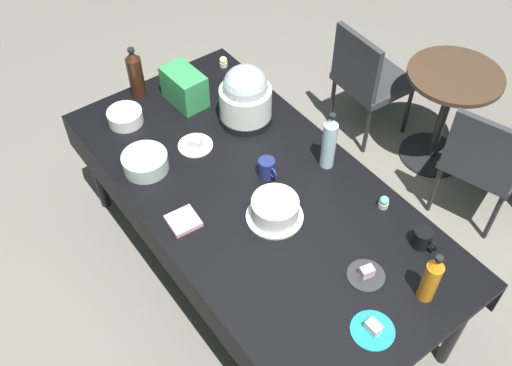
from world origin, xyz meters
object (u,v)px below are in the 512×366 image
dessert_plate_teal (373,329)px  maroon_chair_left (367,76)px  round_cafe_table (447,101)px  coffee_mug_black (423,238)px  dessert_plate_cream (195,145)px  slow_cooker (245,97)px  cupcake_mint (223,62)px  frosted_layer_cake (275,209)px  soda_bottle_cola (135,74)px  soda_bottle_water (329,142)px  soda_carton (184,87)px  potluck_table (256,198)px  maroon_chair_right (484,158)px  ceramic_snack_bowl (125,117)px  glass_salad_bowl (145,162)px  cupcake_rose (239,74)px  cupcake_vanilla (384,202)px  soda_bottle_orange_juice (431,279)px  dessert_plate_charcoal (366,274)px  coffee_mug_navy (267,168)px

dessert_plate_teal → maroon_chair_left: (-1.46, 1.44, -0.27)m
round_cafe_table → coffee_mug_black: bearing=-56.7°
coffee_mug_black → round_cafe_table: 1.44m
dessert_plate_teal → dessert_plate_cream: 1.35m
slow_cooker → cupcake_mint: bearing=159.6°
frosted_layer_cake → soda_bottle_cola: 1.20m
soda_bottle_water → soda_carton: bearing=-160.1°
potluck_table → maroon_chair_right: 1.44m
frosted_layer_cake → round_cafe_table: frosted_layer_cake is taller
ceramic_snack_bowl → dessert_plate_cream: size_ratio=1.04×
maroon_chair_right → glass_salad_bowl: bearing=-117.1°
round_cafe_table → glass_salad_bowl: bearing=-101.9°
cupcake_rose → soda_bottle_water: bearing=-3.6°
cupcake_vanilla → soda_bottle_orange_juice: 0.52m
dessert_plate_charcoal → dessert_plate_cream: (-1.14, -0.16, -0.00)m
slow_cooker → dessert_plate_cream: bearing=-87.8°
ceramic_snack_bowl → coffee_mug_navy: (0.79, 0.38, 0.01)m
potluck_table → ceramic_snack_bowl: ceramic_snack_bowl is taller
glass_salad_bowl → cupcake_rose: size_ratio=3.50×
dessert_plate_teal → coffee_mug_black: 0.52m
dessert_plate_charcoal → soda_bottle_water: bearing=153.1°
slow_cooker → cupcake_vanilla: slow_cooker is taller
soda_bottle_water → cupcake_rose: bearing=176.4°
frosted_layer_cake → dessert_plate_teal: frosted_layer_cake is taller
soda_bottle_cola → soda_carton: soda_bottle_cola is taller
dessert_plate_cream → dessert_plate_charcoal: bearing=7.9°
cupcake_rose → soda_bottle_orange_juice: bearing=-7.9°
dessert_plate_teal → maroon_chair_left: 2.06m
soda_bottle_cola → coffee_mug_black: soda_bottle_cola is taller
dessert_plate_charcoal → maroon_chair_left: 1.80m
dessert_plate_charcoal → round_cafe_table: dessert_plate_charcoal is taller
glass_salad_bowl → round_cafe_table: glass_salad_bowl is taller
dessert_plate_charcoal → coffee_mug_navy: size_ratio=1.31×
coffee_mug_black → cupcake_mint: bearing=178.5°
maroon_chair_left → frosted_layer_cake: bearing=-61.7°
soda_bottle_water → maroon_chair_right: bearing=70.2°
cupcake_vanilla → soda_carton: size_ratio=0.26×
round_cafe_table → cupcake_vanilla: bearing=-66.3°
cupcake_rose → coffee_mug_black: 1.51m
dessert_plate_charcoal → soda_carton: 1.49m
frosted_layer_cake → soda_bottle_cola: soda_bottle_cola is taller
soda_carton → maroon_chair_left: bearing=76.4°
cupcake_rose → soda_bottle_orange_juice: soda_bottle_orange_juice is taller
cupcake_mint → soda_carton: soda_carton is taller
dessert_plate_teal → round_cafe_table: dessert_plate_teal is taller
potluck_table → cupcake_vanilla: (0.46, 0.43, 0.09)m
dessert_plate_charcoal → coffee_mug_black: (0.03, 0.32, 0.03)m
frosted_layer_cake → maroon_chair_right: frosted_layer_cake is taller
dessert_plate_cream → dessert_plate_teal: bearing=-0.3°
cupcake_rose → cupcake_mint: 0.16m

